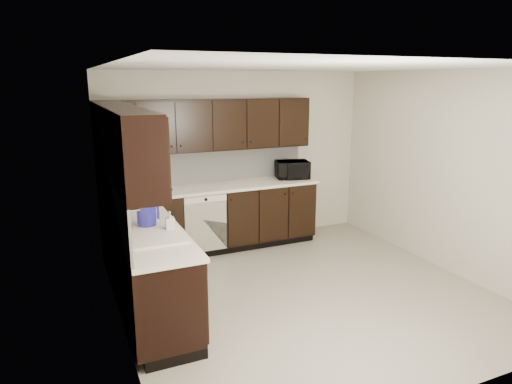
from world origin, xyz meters
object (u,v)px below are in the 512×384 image
blue_pitcher (146,213)px  microwave (292,170)px  sink (152,240)px  storage_bin (125,194)px  toaster_oven (141,184)px

blue_pitcher → microwave: bearing=39.4°
microwave → blue_pitcher: size_ratio=1.69×
microwave → blue_pitcher: bearing=-134.8°
sink → blue_pitcher: bearing=90.3°
sink → blue_pitcher: size_ratio=2.90×
sink → storage_bin: size_ratio=1.78×
microwave → storage_bin: microwave is taller
toaster_oven → blue_pitcher: 1.50m
sink → toaster_oven: 1.74m
storage_bin → blue_pitcher: blue_pitcher is taller
sink → toaster_oven: size_ratio=2.33×
microwave → storage_bin: 2.50m
toaster_oven → blue_pitcher: (-0.21, -1.48, 0.03)m
sink → storage_bin: bearing=92.0°
storage_bin → blue_pitcher: size_ratio=1.62×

